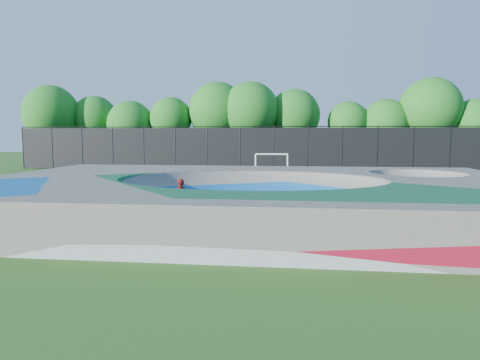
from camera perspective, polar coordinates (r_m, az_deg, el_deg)
The scene contains 7 objects.
ground at distance 17.65m, azimuth 1.52°, elevation -4.60°, with size 120.00×120.00×0.00m, color #2A5A19.
skate_deck at distance 17.53m, azimuth 1.52°, elevation -2.19°, with size 22.00×14.00×1.50m, color gray.
skater at distance 17.21m, azimuth -7.98°, elevation -2.36°, with size 0.56×0.36×1.52m, color #B5120E.
skateboard at distance 17.33m, azimuth -7.94°, elevation -4.77°, with size 0.78×0.22×0.05m, color black.
soccer_goal at distance 34.64m, azimuth 4.23°, elevation 2.64°, with size 2.70×0.12×1.78m.
fence at distance 38.33m, azimuth 4.48°, elevation 4.26°, with size 48.09×0.09×4.04m.
treeline at distance 43.45m, azimuth 1.94°, elevation 8.60°, with size 51.42×7.25×8.79m.
Camera 1 is at (1.62, -17.28, 3.25)m, focal length 32.00 mm.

